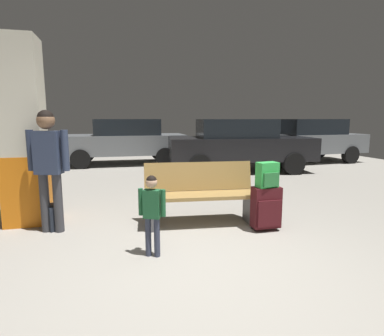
{
  "coord_description": "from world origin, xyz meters",
  "views": [
    {
      "loc": [
        -0.8,
        -2.84,
        1.52
      ],
      "look_at": [
        0.21,
        1.3,
        0.85
      ],
      "focal_mm": 29.38,
      "sensor_mm": 36.0,
      "label": 1
    }
  ],
  "objects_px": {
    "backpack_dark_floor": "(53,217)",
    "adult": "(48,158)",
    "bench": "(200,194)",
    "parked_car_side": "(305,139)",
    "parked_car_far": "(124,140)",
    "structural_pillar": "(23,133)",
    "child": "(152,207)",
    "backpack_bright": "(268,175)",
    "parked_car_near": "(239,144)",
    "suitcase": "(266,207)"
  },
  "relations": [
    {
      "from": "bench",
      "to": "parked_car_far",
      "type": "bearing_deg",
      "value": 97.62
    },
    {
      "from": "parked_car_near",
      "to": "adult",
      "type": "bearing_deg",
      "value": -136.44
    },
    {
      "from": "parked_car_side",
      "to": "adult",
      "type": "bearing_deg",
      "value": -143.78
    },
    {
      "from": "backpack_bright",
      "to": "backpack_dark_floor",
      "type": "distance_m",
      "value": 3.01
    },
    {
      "from": "suitcase",
      "to": "backpack_bright",
      "type": "xyz_separation_m",
      "value": [
        0.0,
        -0.0,
        0.45
      ]
    },
    {
      "from": "adult",
      "to": "child",
      "type": "bearing_deg",
      "value": -41.73
    },
    {
      "from": "backpack_bright",
      "to": "backpack_dark_floor",
      "type": "bearing_deg",
      "value": 165.46
    },
    {
      "from": "backpack_dark_floor",
      "to": "adult",
      "type": "bearing_deg",
      "value": -81.22
    },
    {
      "from": "structural_pillar",
      "to": "backpack_bright",
      "type": "relative_size",
      "value": 7.78
    },
    {
      "from": "adult",
      "to": "parked_car_side",
      "type": "height_order",
      "value": "adult"
    },
    {
      "from": "backpack_dark_floor",
      "to": "parked_car_side",
      "type": "height_order",
      "value": "parked_car_side"
    },
    {
      "from": "bench",
      "to": "child",
      "type": "xyz_separation_m",
      "value": [
        -0.8,
        -0.94,
        0.12
      ]
    },
    {
      "from": "bench",
      "to": "suitcase",
      "type": "distance_m",
      "value": 0.94
    },
    {
      "from": "suitcase",
      "to": "adult",
      "type": "relative_size",
      "value": 0.37
    },
    {
      "from": "suitcase",
      "to": "child",
      "type": "height_order",
      "value": "child"
    },
    {
      "from": "backpack_bright",
      "to": "structural_pillar",
      "type": "bearing_deg",
      "value": 160.63
    },
    {
      "from": "parked_car_far",
      "to": "parked_car_side",
      "type": "bearing_deg",
      "value": -9.22
    },
    {
      "from": "child",
      "to": "backpack_dark_floor",
      "type": "xyz_separation_m",
      "value": [
        -1.25,
        1.2,
        -0.4
      ]
    },
    {
      "from": "structural_pillar",
      "to": "backpack_bright",
      "type": "xyz_separation_m",
      "value": [
        3.25,
        -1.14,
        -0.54
      ]
    },
    {
      "from": "bench",
      "to": "parked_car_side",
      "type": "xyz_separation_m",
      "value": [
        5.35,
        5.56,
        0.36
      ]
    },
    {
      "from": "parked_car_far",
      "to": "structural_pillar",
      "type": "bearing_deg",
      "value": -104.86
    },
    {
      "from": "adult",
      "to": "parked_car_side",
      "type": "relative_size",
      "value": 0.39
    },
    {
      "from": "bench",
      "to": "parked_car_far",
      "type": "xyz_separation_m",
      "value": [
        -0.88,
        6.57,
        0.36
      ]
    },
    {
      "from": "backpack_dark_floor",
      "to": "parked_car_side",
      "type": "xyz_separation_m",
      "value": [
        7.4,
        5.3,
        0.64
      ]
    },
    {
      "from": "backpack_dark_floor",
      "to": "parked_car_near",
      "type": "bearing_deg",
      "value": 42.72
    },
    {
      "from": "backpack_bright",
      "to": "parked_car_far",
      "type": "height_order",
      "value": "parked_car_far"
    },
    {
      "from": "structural_pillar",
      "to": "suitcase",
      "type": "distance_m",
      "value": 3.59
    },
    {
      "from": "bench",
      "to": "parked_car_far",
      "type": "relative_size",
      "value": 0.4
    },
    {
      "from": "structural_pillar",
      "to": "backpack_dark_floor",
      "type": "relative_size",
      "value": 7.78
    },
    {
      "from": "parked_car_far",
      "to": "parked_car_near",
      "type": "distance_m",
      "value": 3.93
    },
    {
      "from": "parked_car_far",
      "to": "parked_car_side",
      "type": "xyz_separation_m",
      "value": [
        6.23,
        -1.01,
        0.0
      ]
    },
    {
      "from": "bench",
      "to": "backpack_dark_floor",
      "type": "xyz_separation_m",
      "value": [
        -2.05,
        0.26,
        -0.28
      ]
    },
    {
      "from": "adult",
      "to": "parked_car_far",
      "type": "distance_m",
      "value": 6.52
    },
    {
      "from": "bench",
      "to": "child",
      "type": "distance_m",
      "value": 1.24
    },
    {
      "from": "structural_pillar",
      "to": "backpack_dark_floor",
      "type": "height_order",
      "value": "structural_pillar"
    },
    {
      "from": "adult",
      "to": "parked_car_side",
      "type": "bearing_deg",
      "value": 36.22
    },
    {
      "from": "bench",
      "to": "backpack_dark_floor",
      "type": "height_order",
      "value": "bench"
    },
    {
      "from": "bench",
      "to": "parked_car_side",
      "type": "distance_m",
      "value": 7.72
    },
    {
      "from": "backpack_bright",
      "to": "child",
      "type": "height_order",
      "value": "backpack_bright"
    },
    {
      "from": "child",
      "to": "adult",
      "type": "bearing_deg",
      "value": 138.27
    },
    {
      "from": "child",
      "to": "adult",
      "type": "relative_size",
      "value": 0.56
    },
    {
      "from": "suitcase",
      "to": "parked_car_far",
      "type": "relative_size",
      "value": 0.15
    },
    {
      "from": "suitcase",
      "to": "backpack_dark_floor",
      "type": "relative_size",
      "value": 1.78
    },
    {
      "from": "structural_pillar",
      "to": "parked_car_side",
      "type": "relative_size",
      "value": 0.63
    },
    {
      "from": "parked_car_side",
      "to": "parked_car_near",
      "type": "distance_m",
      "value": 3.28
    },
    {
      "from": "structural_pillar",
      "to": "adult",
      "type": "xyz_separation_m",
      "value": [
        0.41,
        -0.51,
        -0.3
      ]
    },
    {
      "from": "structural_pillar",
      "to": "bench",
      "type": "height_order",
      "value": "structural_pillar"
    },
    {
      "from": "child",
      "to": "parked_car_near",
      "type": "xyz_separation_m",
      "value": [
        3.12,
        5.24,
        0.24
      ]
    },
    {
      "from": "suitcase",
      "to": "parked_car_far",
      "type": "xyz_separation_m",
      "value": [
        -1.68,
        7.05,
        0.48
      ]
    },
    {
      "from": "structural_pillar",
      "to": "parked_car_near",
      "type": "relative_size",
      "value": 0.62
    }
  ]
}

